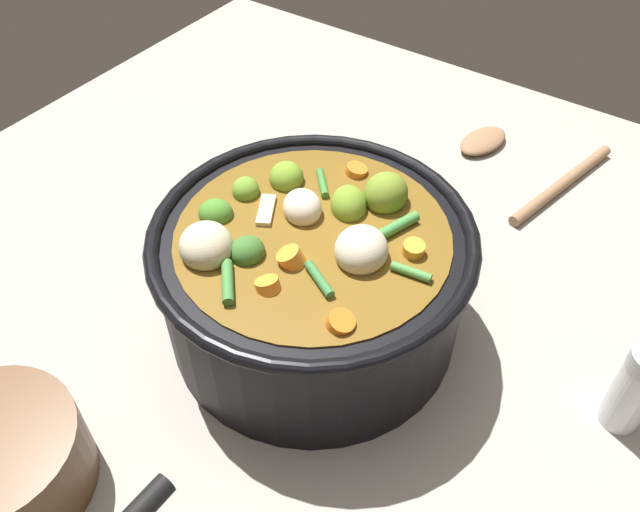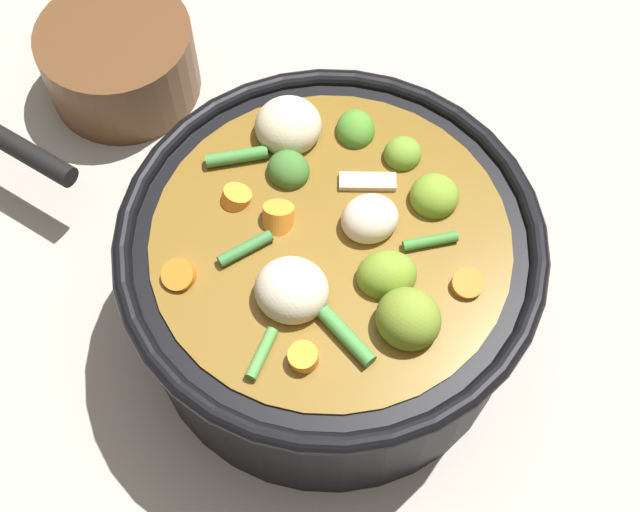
% 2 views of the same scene
% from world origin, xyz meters
% --- Properties ---
extents(ground_plane, '(1.10, 1.10, 0.00)m').
position_xyz_m(ground_plane, '(0.00, 0.00, 0.00)').
color(ground_plane, '#9E998E').
extents(cooking_pot, '(0.30, 0.30, 0.16)m').
position_xyz_m(cooking_pot, '(-0.00, 0.00, 0.07)').
color(cooking_pot, black).
rests_on(cooking_pot, ground_plane).
extents(small_saucepan, '(0.21, 0.14, 0.07)m').
position_xyz_m(small_saucepan, '(-0.11, -0.28, 0.04)').
color(small_saucepan, brown).
rests_on(small_saucepan, ground_plane).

